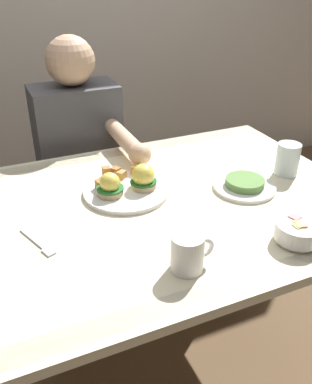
# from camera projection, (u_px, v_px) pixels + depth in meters

# --- Properties ---
(ground_plane) EXTENTS (6.00, 6.00, 0.00)m
(ground_plane) POSITION_uv_depth(u_px,v_px,m) (165.00, 362.00, 1.65)
(ground_plane) COLOR brown
(dining_table) EXTENTS (1.20, 0.90, 0.74)m
(dining_table) POSITION_uv_depth(u_px,v_px,m) (168.00, 229.00, 1.34)
(dining_table) COLOR beige
(dining_table) RESTS_ON ground_plane
(eggs_benedict_plate) EXTENTS (0.27, 0.27, 0.09)m
(eggs_benedict_plate) POSITION_uv_depth(u_px,v_px,m) (127.00, 186.00, 1.32)
(eggs_benedict_plate) COLOR white
(eggs_benedict_plate) RESTS_ON dining_table
(fruit_bowl) EXTENTS (0.12, 0.12, 0.06)m
(fruit_bowl) POSITION_uv_depth(u_px,v_px,m) (298.00, 232.00, 1.09)
(fruit_bowl) COLOR white
(fruit_bowl) RESTS_ON dining_table
(coffee_mug) EXTENTS (0.11, 0.08, 0.09)m
(coffee_mug) POSITION_uv_depth(u_px,v_px,m) (188.00, 252.00, 0.99)
(coffee_mug) COLOR white
(coffee_mug) RESTS_ON dining_table
(fork) EXTENTS (0.07, 0.15, 0.00)m
(fork) POSITION_uv_depth(u_px,v_px,m) (39.00, 243.00, 1.09)
(fork) COLOR silver
(fork) RESTS_ON dining_table
(water_glass_near) EXTENTS (0.08, 0.08, 0.11)m
(water_glass_near) POSITION_uv_depth(u_px,v_px,m) (287.00, 160.00, 1.42)
(water_glass_near) COLOR silver
(water_glass_near) RESTS_ON dining_table
(side_plate) EXTENTS (0.20, 0.20, 0.04)m
(side_plate) POSITION_uv_depth(u_px,v_px,m) (245.00, 185.00, 1.35)
(side_plate) COLOR white
(side_plate) RESTS_ON dining_table
(diner_person) EXTENTS (0.34, 0.54, 1.14)m
(diner_person) POSITION_uv_depth(u_px,v_px,m) (82.00, 158.00, 1.77)
(diner_person) COLOR #33333D
(diner_person) RESTS_ON ground_plane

